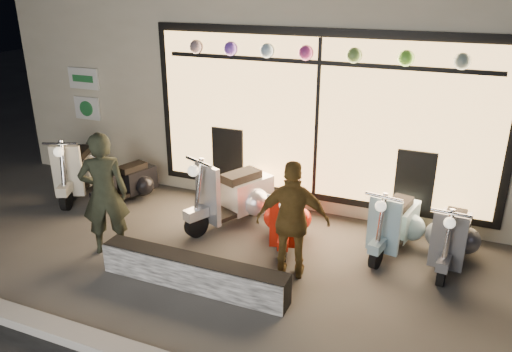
{
  "coord_description": "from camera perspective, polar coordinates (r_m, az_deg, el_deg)",
  "views": [
    {
      "loc": [
        2.79,
        -5.14,
        3.5
      ],
      "look_at": [
        0.36,
        0.6,
        1.05
      ],
      "focal_mm": 35.0,
      "sensor_mm": 36.0,
      "label": 1
    }
  ],
  "objects": [
    {
      "name": "scooter_black",
      "position": [
        8.71,
        -14.09,
        -0.43
      ],
      "size": [
        0.62,
        1.23,
        0.88
      ],
      "rotation": [
        0.0,
        0.0,
        -0.28
      ],
      "color": "black",
      "rests_on": "ground"
    },
    {
      "name": "scooter_red",
      "position": [
        7.16,
        3.56,
        -4.6
      ],
      "size": [
        0.63,
        1.26,
        0.9
      ],
      "rotation": [
        0.0,
        0.0,
        0.27
      ],
      "color": "black",
      "rests_on": "ground"
    },
    {
      "name": "scooter_cream",
      "position": [
        9.27,
        -19.49,
        0.86
      ],
      "size": [
        0.87,
        1.48,
        1.08
      ],
      "rotation": [
        0.0,
        0.0,
        0.4
      ],
      "color": "black",
      "rests_on": "ground"
    },
    {
      "name": "scooter_grey",
      "position": [
        7.1,
        21.49,
        -6.32
      ],
      "size": [
        0.48,
        1.3,
        0.92
      ],
      "rotation": [
        0.0,
        0.0,
        -0.09
      ],
      "color": "black",
      "rests_on": "ground"
    },
    {
      "name": "shop_building",
      "position": [
        10.59,
        7.69,
        13.67
      ],
      "size": [
        10.2,
        6.23,
        4.2
      ],
      "color": "beige",
      "rests_on": "ground"
    },
    {
      "name": "man",
      "position": [
        6.94,
        -16.96,
        -1.96
      ],
      "size": [
        0.74,
        0.69,
        1.7
      ],
      "primitive_type": "imported",
      "rotation": [
        0.0,
        0.0,
        3.74
      ],
      "color": "black",
      "rests_on": "ground"
    },
    {
      "name": "scooter_blue",
      "position": [
        7.22,
        15.68,
        -4.99
      ],
      "size": [
        0.59,
        1.35,
        0.96
      ],
      "rotation": [
        0.0,
        0.0,
        -0.19
      ],
      "color": "black",
      "rests_on": "ground"
    },
    {
      "name": "kerb",
      "position": [
        5.43,
        -15.17,
        -18.75
      ],
      "size": [
        40.0,
        0.25,
        0.12
      ],
      "primitive_type": "cube",
      "color": "slate",
      "rests_on": "ground"
    },
    {
      "name": "scooter_silver",
      "position": [
        7.67,
        -2.01,
        -2.01
      ],
      "size": [
        0.92,
        1.52,
        1.11
      ],
      "rotation": [
        0.0,
        0.0,
        -0.43
      ],
      "color": "black",
      "rests_on": "ground"
    },
    {
      "name": "graffiti_barrier",
      "position": [
        6.2,
        -7.18,
        -10.87
      ],
      "size": [
        2.43,
        0.28,
        0.4
      ],
      "primitive_type": "cube",
      "color": "black",
      "rests_on": "ground"
    },
    {
      "name": "ground",
      "position": [
        6.81,
        -4.83,
        -9.53
      ],
      "size": [
        40.0,
        40.0,
        0.0
      ],
      "primitive_type": "plane",
      "color": "#383533",
      "rests_on": "ground"
    },
    {
      "name": "woman",
      "position": [
        6.12,
        4.23,
        -5.12
      ],
      "size": [
        0.96,
        0.59,
        1.53
      ],
      "primitive_type": "imported",
      "rotation": [
        0.0,
        0.0,
        3.39
      ],
      "color": "brown",
      "rests_on": "ground"
    }
  ]
}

